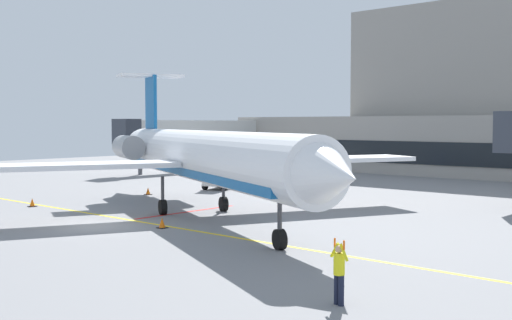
{
  "coord_description": "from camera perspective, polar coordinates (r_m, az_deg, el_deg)",
  "views": [
    {
      "loc": [
        28.7,
        -19.41,
        5.45
      ],
      "look_at": [
        0.45,
        12.08,
        3.0
      ],
      "focal_mm": 44.74,
      "sensor_mm": 36.0,
      "label": 1
    }
  ],
  "objects": [
    {
      "name": "belt_loader",
      "position": [
        52.64,
        -3.29,
        -1.49
      ],
      "size": [
        2.96,
        4.0,
        2.34
      ],
      "color": "silver",
      "rests_on": "ground"
    },
    {
      "name": "regional_jet",
      "position": [
        37.82,
        -5.2,
        0.34
      ],
      "size": [
        32.33,
        27.71,
        9.1
      ],
      "color": "white",
      "rests_on": "ground"
    },
    {
      "name": "baggage_tug",
      "position": [
        56.08,
        1.95,
        -1.37
      ],
      "size": [
        2.92,
        3.58,
        1.89
      ],
      "color": "#19389E",
      "rests_on": "ground"
    },
    {
      "name": "safety_cone_charlie",
      "position": [
        33.6,
        -8.4,
        -5.63
      ],
      "size": [
        0.47,
        0.47,
        0.55
      ],
      "color": "orange",
      "rests_on": "ground"
    },
    {
      "name": "fuel_tank",
      "position": [
        66.83,
        -4.76,
        -0.28
      ],
      "size": [
        6.82,
        2.57,
        2.24
      ],
      "color": "white",
      "rests_on": "ground"
    },
    {
      "name": "safety_cone_bravo",
      "position": [
        42.82,
        3.42,
        -3.67
      ],
      "size": [
        0.47,
        0.47,
        0.55
      ],
      "color": "orange",
      "rests_on": "ground"
    },
    {
      "name": "jet_bridge_east",
      "position": [
        72.59,
        -6.16,
        2.56
      ],
      "size": [
        2.4,
        20.29,
        5.89
      ],
      "color": "silver",
      "rests_on": "ground"
    },
    {
      "name": "safety_cone_alpha",
      "position": [
        49.3,
        -9.63,
        -2.79
      ],
      "size": [
        0.47,
        0.47,
        0.55
      ],
      "color": "orange",
      "rests_on": "ground"
    },
    {
      "name": "ground",
      "position": [
        35.08,
        -13.93,
        -5.8
      ],
      "size": [
        120.0,
        120.0,
        0.11
      ],
      "color": "slate"
    },
    {
      "name": "marshaller",
      "position": [
        19.5,
        7.44,
        -9.85
      ],
      "size": [
        0.82,
        0.34,
        1.99
      ],
      "color": "#191E33",
      "rests_on": "ground"
    },
    {
      "name": "safety_cone_delta",
      "position": [
        44.18,
        -19.38,
        -3.64
      ],
      "size": [
        0.47,
        0.47,
        0.55
      ],
      "color": "orange",
      "rests_on": "ground"
    }
  ]
}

